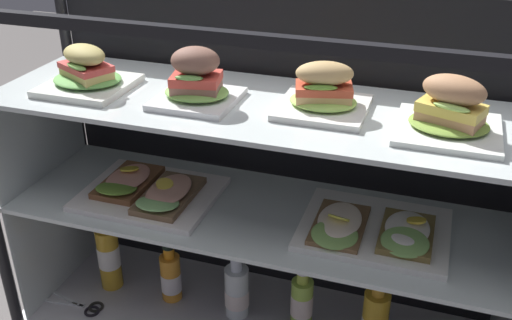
{
  "coord_description": "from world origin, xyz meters",
  "views": [
    {
      "loc": [
        0.39,
        -1.17,
        1.19
      ],
      "look_at": [
        0.0,
        0.0,
        0.54
      ],
      "focal_mm": 41.39,
      "sensor_mm": 36.0,
      "label": 1
    }
  ],
  "objects": [
    {
      "name": "case_frame",
      "position": [
        0.0,
        0.13,
        0.49
      ],
      "size": [
        1.29,
        0.43,
        0.91
      ],
      "color": "black",
      "rests_on": "ground"
    },
    {
      "name": "riser_lower_tier",
      "position": [
        0.0,
        0.0,
        0.21
      ],
      "size": [
        1.23,
        0.37,
        0.36
      ],
      "color": "silver",
      "rests_on": "case_base_deck"
    },
    {
      "name": "shelf_lower_glass",
      "position": [
        0.0,
        0.0,
        0.39
      ],
      "size": [
        1.25,
        0.39,
        0.01
      ],
      "primitive_type": "cube",
      "color": "silver",
      "rests_on": "riser_lower_tier"
    },
    {
      "name": "riser_upper_tier",
      "position": [
        0.0,
        0.0,
        0.54
      ],
      "size": [
        1.23,
        0.37,
        0.27
      ],
      "color": "silver",
      "rests_on": "shelf_lower_glass"
    },
    {
      "name": "shelf_upper_glass",
      "position": [
        0.0,
        0.0,
        0.68
      ],
      "size": [
        1.25,
        0.39,
        0.01
      ],
      "primitive_type": "cube",
      "color": "silver",
      "rests_on": "riser_upper_tier"
    },
    {
      "name": "plated_roll_sandwich_mid_right",
      "position": [
        -0.41,
        -0.04,
        0.72
      ],
      "size": [
        0.2,
        0.2,
        0.11
      ],
      "color": "white",
      "rests_on": "shelf_upper_glass"
    },
    {
      "name": "plated_roll_sandwich_far_right",
      "position": [
        -0.13,
        -0.03,
        0.73
      ],
      "size": [
        0.18,
        0.18,
        0.13
      ],
      "color": "white",
      "rests_on": "shelf_upper_glass"
    },
    {
      "name": "plated_roll_sandwich_mid_left",
      "position": [
        0.15,
        0.01,
        0.72
      ],
      "size": [
        0.19,
        0.19,
        0.11
      ],
      "color": "white",
      "rests_on": "shelf_upper_glass"
    },
    {
      "name": "plated_roll_sandwich_near_left_corner",
      "position": [
        0.42,
        -0.02,
        0.73
      ],
      "size": [
        0.21,
        0.21,
        0.12
      ],
      "color": "white",
      "rests_on": "shelf_upper_glass"
    },
    {
      "name": "open_sandwich_tray_right_of_center",
      "position": [
        -0.28,
        -0.03,
        0.42
      ],
      "size": [
        0.34,
        0.27,
        0.06
      ],
      "color": "white",
      "rests_on": "shelf_lower_glass"
    },
    {
      "name": "open_sandwich_tray_left_of_center",
      "position": [
        0.29,
        -0.02,
        0.42
      ],
      "size": [
        0.34,
        0.28,
        0.06
      ],
      "color": "white",
      "rests_on": "shelf_lower_glass"
    },
    {
      "name": "juice_bottle_front_middle",
      "position": [
        -0.46,
        0.02,
        0.14
      ],
      "size": [
        0.06,
        0.06,
        0.25
      ],
      "color": "gold",
      "rests_on": "case_base_deck"
    },
    {
      "name": "juice_bottle_front_left_end",
      "position": [
        -0.27,
        0.03,
        0.11
      ],
      "size": [
        0.06,
        0.06,
        0.19
      ],
      "color": "orange",
      "rests_on": "case_base_deck"
    },
    {
      "name": "juice_bottle_tucked_behind",
      "position": [
        -0.06,
        0.03,
        0.11
      ],
      "size": [
        0.07,
        0.07,
        0.21
      ],
      "color": "white",
      "rests_on": "case_base_deck"
    },
    {
      "name": "juice_bottle_front_right_end",
      "position": [
        0.12,
        0.03,
        0.11
      ],
      "size": [
        0.06,
        0.06,
        0.2
      ],
      "color": "#AED950",
      "rests_on": "case_base_deck"
    },
    {
      "name": "juice_bottle_near_post",
      "position": [
        0.32,
        0.02,
        0.12
      ],
      "size": [
        0.07,
        0.07,
        0.23
      ],
      "color": "gold",
      "rests_on": "case_base_deck"
    },
    {
      "name": "kitchen_scissors",
      "position": [
        -0.48,
        -0.09,
        0.04
      ],
      "size": [
        0.18,
        0.07,
        0.01
      ],
      "color": "silver",
      "rests_on": "case_base_deck"
    }
  ]
}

